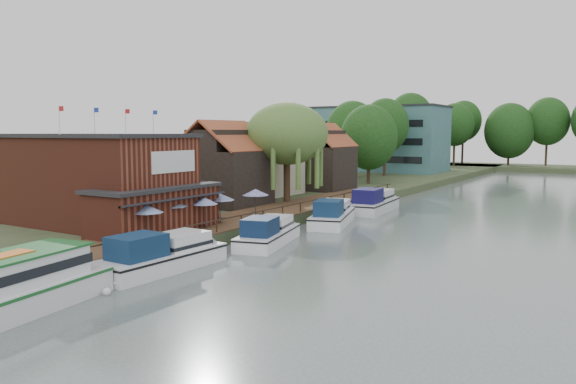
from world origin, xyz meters
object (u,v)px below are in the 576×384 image
Objects in this scene: swan at (107,291)px; umbrella_0 at (147,222)px; cottage_b at (256,158)px; cruiser_2 at (332,211)px; umbrella_4 at (256,203)px; cruiser_1 at (268,229)px; cottage_a at (223,163)px; umbrella_1 at (173,215)px; umbrella_2 at (204,213)px; umbrella_3 at (220,208)px; cottage_c at (321,156)px; willow at (287,153)px; hotel_block at (377,139)px; cruiser_0 at (162,250)px; cruiser_3 at (374,199)px; pub at (112,180)px.

umbrella_0 is at bearing 123.34° from swan.
cottage_b is 18.50m from cruiser_2.
cruiser_1 is at bearing -47.13° from umbrella_4.
cottage_a is 19.46m from umbrella_0.
cruiser_1 is 10.68m from cruiser_2.
umbrella_1 is 1.00× the size of umbrella_2.
umbrella_3 reaches higher than cruiser_1.
umbrella_3 is at bearing -77.62° from cottage_c.
willow is 20.09m from umbrella_1.
umbrella_0 reaches higher than cruiser_2.
cottage_a is (7.00, -56.00, -1.90)m from hotel_block.
umbrella_3 is 0.25× the size of cruiser_1.
umbrella_2 and umbrella_3 have the same top height.
umbrella_3 reaches higher than cruiser_0.
cottage_c is 3.58× the size of umbrella_0.
willow is 1.03× the size of cruiser_0.
cruiser_0 is at bearing -109.78° from cruiser_2.
cottage_a is 3.62× the size of umbrella_2.
umbrella_1 is 1.00× the size of umbrella_3.
cottage_c is at bearing 103.95° from cruiser_2.
umbrella_2 is 0.25× the size of cruiser_1.
cottage_c reaches higher than swan.
willow is at bearing 106.77° from cruiser_0.
umbrella_2 is (6.84, -31.21, -2.96)m from cottage_c.
umbrella_2 is at bearing -172.07° from cruiser_1.
cottage_c is (8.00, -37.00, -1.90)m from hotel_block.
umbrella_4 is at bearing -112.24° from cruiser_3.
willow is 23.24m from umbrella_0.
cruiser_2 is at bearing -32.17° from cottage_b.
cruiser_0 is 1.01× the size of cruiser_2.
cottage_c is 29.41m from umbrella_3.
umbrella_1 reaches higher than cruiser_1.
umbrella_3 is at bearing 85.03° from umbrella_1.
umbrella_2 is 8.90m from cruiser_0.
umbrella_0 reaches higher than swan.
willow is at bearing -33.69° from cottage_b.
hotel_block is 10.69× the size of umbrella_0.
cottage_a reaches higher than cruiser_0.
cottage_b is at bearing 117.69° from umbrella_3.
cruiser_2 reaches higher than cruiser_1.
umbrella_2 is at bearing -77.73° from hotel_block.
umbrella_4 is at bearing 105.34° from cruiser_0.
cottage_c is (0.00, 34.00, 0.60)m from pub.
cruiser_3 reaches higher than cruiser_1.
pub is at bearing 137.72° from swan.
cruiser_1 is at bearing 22.79° from umbrella_2.
swan is (0.54, -35.74, -1.08)m from cruiser_3.
cruiser_0 reaches higher than cruiser_2.
umbrella_1 is (6.84, -14.56, -2.96)m from cottage_a.
cottage_b is 26.62m from umbrella_1.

